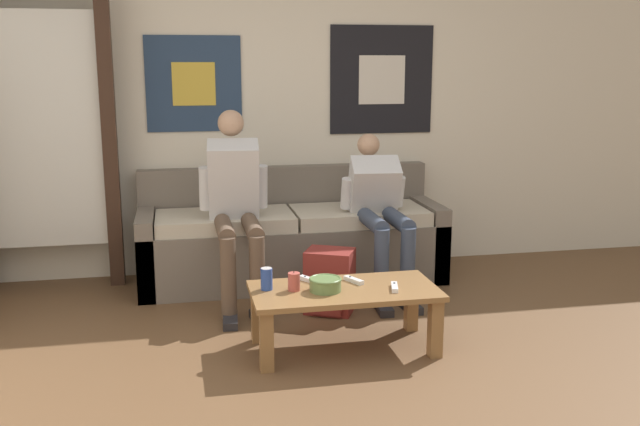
# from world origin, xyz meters

# --- Properties ---
(ground_plane) EXTENTS (18.00, 18.00, 0.00)m
(ground_plane) POSITION_xyz_m (0.00, 0.00, 0.00)
(ground_plane) COLOR brown
(wall_back) EXTENTS (10.00, 0.07, 2.55)m
(wall_back) POSITION_xyz_m (0.00, 2.55, 1.28)
(wall_back) COLOR silver
(wall_back) RESTS_ON ground_plane
(door_frame) EXTENTS (1.00, 0.10, 2.15)m
(door_frame) POSITION_xyz_m (-1.80, 2.33, 1.20)
(door_frame) COLOR #382319
(door_frame) RESTS_ON ground_plane
(couch) EXTENTS (2.21, 0.73, 0.82)m
(couch) POSITION_xyz_m (-0.09, 2.18, 0.30)
(couch) COLOR #70665B
(couch) RESTS_ON ground_plane
(coffee_table) EXTENTS (1.04, 0.52, 0.36)m
(coffee_table) POSITION_xyz_m (-0.01, 0.81, 0.29)
(coffee_table) COLOR olive
(coffee_table) RESTS_ON ground_plane
(person_seated_adult) EXTENTS (0.47, 0.94, 1.28)m
(person_seated_adult) POSITION_xyz_m (-0.52, 1.80, 0.70)
(person_seated_adult) COLOR brown
(person_seated_adult) RESTS_ON ground_plane
(person_seated_teen) EXTENTS (0.47, 0.96, 1.09)m
(person_seated_teen) POSITION_xyz_m (0.48, 1.80, 0.61)
(person_seated_teen) COLOR #384256
(person_seated_teen) RESTS_ON ground_plane
(backpack) EXTENTS (0.37, 0.34, 0.41)m
(backpack) POSITION_xyz_m (0.04, 1.42, 0.20)
(backpack) COLOR maroon
(backpack) RESTS_ON ground_plane
(ceramic_bowl) EXTENTS (0.18, 0.18, 0.08)m
(ceramic_bowl) POSITION_xyz_m (-0.12, 0.79, 0.40)
(ceramic_bowl) COLOR #607F47
(ceramic_bowl) RESTS_ON coffee_table
(pillar_candle) EXTENTS (0.07, 0.07, 0.11)m
(pillar_candle) POSITION_xyz_m (-0.29, 0.83, 0.41)
(pillar_candle) COLOR #B24C42
(pillar_candle) RESTS_ON coffee_table
(drink_can_blue) EXTENTS (0.07, 0.07, 0.12)m
(drink_can_blue) POSITION_xyz_m (-0.44, 0.88, 0.42)
(drink_can_blue) COLOR #28479E
(drink_can_blue) RESTS_ON coffee_table
(game_controller_near_left) EXTENTS (0.11, 0.14, 0.03)m
(game_controller_near_left) POSITION_xyz_m (-0.18, 0.97, 0.37)
(game_controller_near_left) COLOR white
(game_controller_near_left) RESTS_ON coffee_table
(game_controller_near_right) EXTENTS (0.07, 0.15, 0.03)m
(game_controller_near_right) POSITION_xyz_m (0.26, 0.74, 0.37)
(game_controller_near_right) COLOR white
(game_controller_near_right) RESTS_ON coffee_table
(game_controller_far_center) EXTENTS (0.09, 0.14, 0.03)m
(game_controller_far_center) POSITION_xyz_m (0.07, 0.91, 0.37)
(game_controller_far_center) COLOR white
(game_controller_far_center) RESTS_ON coffee_table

